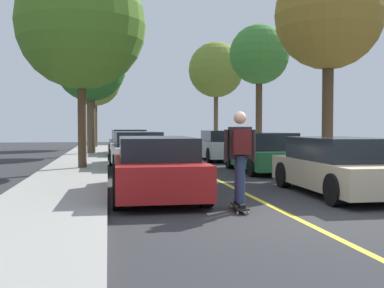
% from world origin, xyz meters
% --- Properties ---
extents(ground, '(80.00, 80.00, 0.00)m').
position_xyz_m(ground, '(0.00, 0.00, 0.00)').
color(ground, '#2D2D30').
extents(sidewalk_left, '(2.16, 56.00, 0.14)m').
position_xyz_m(sidewalk_left, '(-4.21, 0.00, 0.07)').
color(sidewalk_left, '#9E9B93').
rests_on(sidewalk_left, ground).
extents(center_line, '(0.12, 39.20, 0.01)m').
position_xyz_m(center_line, '(0.00, 4.00, 0.00)').
color(center_line, gold).
rests_on(center_line, ground).
extents(parked_car_left_nearest, '(1.92, 4.17, 1.31)m').
position_xyz_m(parked_car_left_nearest, '(-2.08, 2.74, 0.66)').
color(parked_car_left_nearest, maroon).
rests_on(parked_car_left_nearest, ground).
extents(parked_car_left_near, '(2.00, 4.71, 1.35)m').
position_xyz_m(parked_car_left_near, '(-2.08, 9.67, 0.68)').
color(parked_car_left_near, white).
rests_on(parked_car_left_near, ground).
extents(parked_car_left_far, '(2.00, 4.60, 1.39)m').
position_xyz_m(parked_car_left_far, '(-2.08, 16.73, 0.69)').
color(parked_car_left_far, '#196066').
rests_on(parked_car_left_far, ground).
extents(parked_car_right_nearest, '(1.96, 4.26, 1.29)m').
position_xyz_m(parked_car_right_nearest, '(2.08, 2.41, 0.64)').
color(parked_car_right_nearest, '#BCAD89').
rests_on(parked_car_right_nearest, ground).
extents(parked_car_right_near, '(1.82, 4.23, 1.34)m').
position_xyz_m(parked_car_right_near, '(2.08, 7.74, 0.65)').
color(parked_car_right_near, '#1E5B33').
rests_on(parked_car_right_near, ground).
extents(parked_car_right_far, '(2.11, 4.35, 1.36)m').
position_xyz_m(parked_car_right_far, '(2.08, 13.35, 0.67)').
color(parked_car_right_far, '#B7B7BC').
rests_on(parked_car_right_far, ground).
extents(street_tree_left_nearest, '(4.38, 4.38, 7.05)m').
position_xyz_m(street_tree_left_nearest, '(-3.98, 8.99, 4.99)').
color(street_tree_left_nearest, '#4C3823').
rests_on(street_tree_left_nearest, sidewalk_left).
extents(street_tree_left_near, '(3.69, 3.69, 6.42)m').
position_xyz_m(street_tree_left_near, '(-3.98, 17.68, 4.68)').
color(street_tree_left_near, brown).
rests_on(street_tree_left_near, sidewalk_left).
extents(street_tree_left_far, '(3.58, 3.58, 6.42)m').
position_xyz_m(street_tree_left_far, '(-3.98, 25.82, 4.75)').
color(street_tree_left_far, brown).
rests_on(street_tree_left_far, sidewalk_left).
extents(street_tree_right_nearest, '(3.50, 3.50, 6.77)m').
position_xyz_m(street_tree_right_nearest, '(3.98, 6.89, 5.12)').
color(street_tree_right_nearest, '#4C3823').
rests_on(street_tree_right_nearest, sidewalk_right).
extents(street_tree_right_near, '(2.83, 2.83, 6.24)m').
position_xyz_m(street_tree_right_near, '(3.98, 13.94, 4.92)').
color(street_tree_right_near, '#4C3823').
rests_on(street_tree_right_near, sidewalk_right).
extents(street_tree_right_far, '(3.66, 3.66, 7.00)m').
position_xyz_m(street_tree_right_far, '(3.98, 22.91, 5.29)').
color(street_tree_right_far, brown).
rests_on(street_tree_right_far, sidewalk_right).
extents(fire_hydrant, '(0.20, 0.20, 0.70)m').
position_xyz_m(fire_hydrant, '(3.58, 4.34, 0.49)').
color(fire_hydrant, '#B2140F').
rests_on(fire_hydrant, sidewalk_right).
extents(skateboard, '(0.31, 0.86, 0.10)m').
position_xyz_m(skateboard, '(-0.75, 0.82, 0.09)').
color(skateboard, black).
rests_on(skateboard, ground).
extents(skateboarder, '(0.59, 0.71, 1.71)m').
position_xyz_m(skateboarder, '(-0.75, 0.78, 1.08)').
color(skateboarder, black).
rests_on(skateboarder, skateboard).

